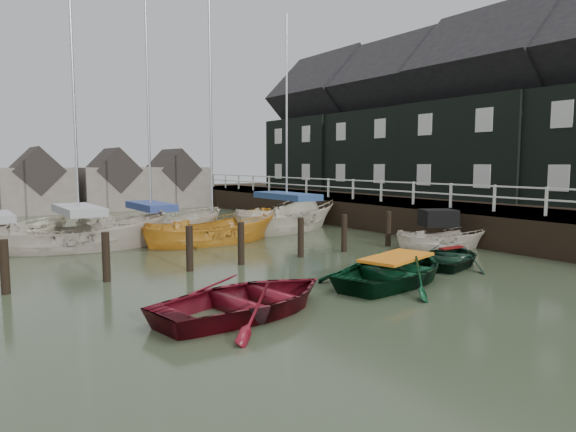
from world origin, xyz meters
TOP-DOWN VIEW (x-y plane):
  - ground at (0.00, 0.00)m, footprint 120.00×120.00m
  - pier at (9.48, 10.00)m, footprint 3.04×32.00m
  - land_strip at (15.00, 10.00)m, footprint 14.00×38.00m
  - quay_houses at (14.99, 8.66)m, footprint 6.52×28.14m
  - mooring_pilings at (-1.11, 3.00)m, footprint 13.72×0.22m
  - far_sheds at (0.83, 26.00)m, footprint 14.00×4.08m
  - rowboat_red at (-3.71, -1.92)m, footprint 5.02×3.97m
  - rowboat_green at (1.20, -1.61)m, footprint 5.31×4.40m
  - rowboat_dkgreen at (4.61, -0.78)m, footprint 4.32×3.88m
  - motorboat at (6.80, 1.43)m, footprint 3.95×2.88m
  - sailboat_a at (-4.90, 9.16)m, footprint 6.97×3.76m
  - sailboat_b at (-1.63, 10.38)m, footprint 6.55×3.81m
  - sailboat_c at (0.07, 7.77)m, footprint 6.18×2.52m
  - sailboat_d at (4.98, 9.51)m, footprint 7.86×5.28m

SIDE VIEW (x-z plane):
  - ground at x=0.00m, z-range 0.00..0.00m
  - land_strip at x=15.00m, z-range -0.75..0.75m
  - rowboat_red at x=-3.71m, z-range -0.47..0.47m
  - rowboat_green at x=1.20m, z-range -0.48..0.48m
  - rowboat_dkgreen at x=4.61m, z-range -0.37..0.37m
  - sailboat_c at x=0.07m, z-range -5.55..5.58m
  - sailboat_d at x=4.98m, z-range -5.86..5.98m
  - sailboat_a at x=-4.90m, z-range -5.49..5.61m
  - sailboat_b at x=-1.63m, z-range -6.15..6.29m
  - motorboat at x=6.80m, z-range -0.99..1.23m
  - mooring_pilings at x=-1.11m, z-range -0.40..1.40m
  - pier at x=9.48m, z-range -0.64..2.06m
  - far_sheds at x=0.83m, z-range -0.34..4.06m
  - quay_houses at x=14.99m, z-range 0.68..10.68m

